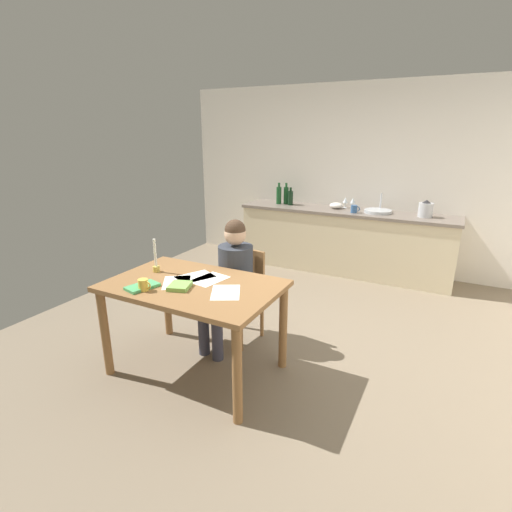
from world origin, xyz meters
The scene contains 23 objects.
ground_plane centered at (0.00, 0.00, -0.02)m, with size 5.20×5.20×0.04m, color #7A6B56.
wall_back centered at (0.00, 2.60, 1.30)m, with size 5.20×0.12×2.60m, color silver.
kitchen_counter centered at (0.00, 2.24, 0.45)m, with size 2.98×0.64×0.90m.
dining_table centered at (-0.40, -0.78, 0.68)m, with size 1.36×0.89×0.79m.
chair_at_table centered at (-0.36, -0.10, 0.49)m, with size 0.45×0.45×0.87m.
person_seated centered at (-0.37, -0.25, 0.68)m, with size 0.37×0.62×1.19m.
coffee_mug centered at (-0.65, -1.07, 0.83)m, with size 0.11×0.08×0.09m.
candlestick centered at (-0.85, -0.70, 0.87)m, with size 0.06×0.06×0.29m.
book_magazine centered at (-0.70, -1.04, 0.80)m, with size 0.14×0.24×0.02m, color #4BA764.
book_cookery centered at (-0.43, -0.91, 0.81)m, with size 0.15×0.18×0.03m, color #80BB54.
paper_letter centered at (-0.34, -0.65, 0.79)m, with size 0.21×0.30×0.00m, color white.
paper_bill centered at (-0.48, -0.65, 0.79)m, with size 0.21×0.30×0.00m, color white.
paper_envelope centered at (-0.53, -0.82, 0.79)m, with size 0.21×0.30×0.00m, color white.
paper_receipt centered at (-0.08, -0.82, 0.79)m, with size 0.21×0.30×0.00m, color white.
sink_unit centered at (0.44, 2.24, 0.92)m, with size 0.36×0.36×0.24m.
bottle_oil centered at (-1.03, 2.25, 1.03)m, with size 0.08×0.08×0.32m.
bottle_vinegar centered at (-0.93, 2.30, 1.03)m, with size 0.07×0.07×0.31m.
bottle_wine_red centered at (-0.83, 2.24, 1.01)m, with size 0.08×0.08×0.26m.
mixing_bowl centered at (-0.15, 2.28, 0.94)m, with size 0.19×0.19×0.08m, color white.
stovetop_kettle centered at (1.03, 2.24, 1.00)m, with size 0.18×0.18×0.22m.
wine_glass_near_sink centered at (0.06, 2.39, 1.01)m, with size 0.07×0.07×0.15m.
wine_glass_by_kettle centered at (-0.05, 2.39, 1.01)m, with size 0.07×0.07×0.15m.
teacup_on_counter centered at (0.16, 2.09, 0.95)m, with size 0.12×0.08×0.10m.
Camera 1 is at (1.36, -3.08, 1.93)m, focal length 27.09 mm.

